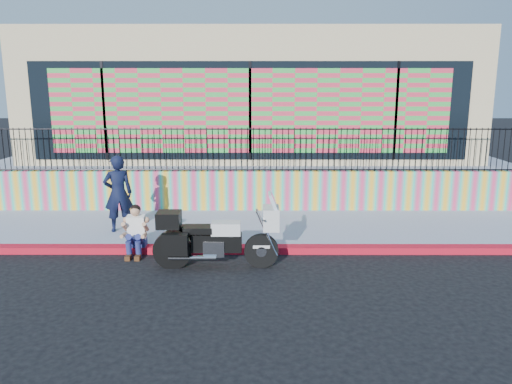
{
  "coord_description": "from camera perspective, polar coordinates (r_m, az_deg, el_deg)",
  "views": [
    {
      "loc": [
        0.19,
        -10.38,
        3.59
      ],
      "look_at": [
        0.17,
        1.2,
        1.1
      ],
      "focal_mm": 35.0,
      "sensor_mm": 36.0,
      "label": 1
    }
  ],
  "objects": [
    {
      "name": "elevated_platform",
      "position": [
        18.97,
        -0.49,
        3.15
      ],
      "size": [
        16.0,
        10.0,
        1.25
      ],
      "primitive_type": "cube",
      "color": "gray",
      "rests_on": "ground"
    },
    {
      "name": "sidewalk",
      "position": [
        12.54,
        -0.8,
        -4.14
      ],
      "size": [
        16.0,
        3.0,
        0.15
      ],
      "primitive_type": "cube",
      "color": "gray",
      "rests_on": "ground"
    },
    {
      "name": "metal_fence",
      "position": [
        13.74,
        -0.72,
        4.87
      ],
      "size": [
        15.8,
        0.04,
        1.2
      ],
      "primitive_type": null,
      "color": "black",
      "rests_on": "mural_wall"
    },
    {
      "name": "storefront_building",
      "position": [
        18.52,
        -0.51,
        11.09
      ],
      "size": [
        14.0,
        8.06,
        4.0
      ],
      "color": "#C8B485",
      "rests_on": "elevated_platform"
    },
    {
      "name": "red_curb",
      "position": [
        10.96,
        -0.93,
        -6.56
      ],
      "size": [
        16.0,
        0.3,
        0.15
      ],
      "primitive_type": "cube",
      "color": "red",
      "rests_on": "ground"
    },
    {
      "name": "police_officer",
      "position": [
        12.27,
        -15.47,
        -0.17
      ],
      "size": [
        0.78,
        0.65,
        1.84
      ],
      "primitive_type": "imported",
      "rotation": [
        0.0,
        0.0,
        3.5
      ],
      "color": "black",
      "rests_on": "sidewalk"
    },
    {
      "name": "police_motorcycle",
      "position": [
        9.98,
        -4.78,
        -5.09
      ],
      "size": [
        2.47,
        0.81,
        1.53
      ],
      "color": "black",
      "rests_on": "ground"
    },
    {
      "name": "ground",
      "position": [
        10.99,
        -0.93,
        -6.93
      ],
      "size": [
        90.0,
        90.0,
        0.0
      ],
      "primitive_type": "plane",
      "color": "black",
      "rests_on": "ground"
    },
    {
      "name": "mural_wall",
      "position": [
        13.94,
        -0.7,
        0.17
      ],
      "size": [
        16.0,
        0.2,
        1.1
      ],
      "primitive_type": "cube",
      "color": "#E13B6D",
      "rests_on": "sidewalk"
    },
    {
      "name": "seated_man",
      "position": [
        10.98,
        -13.63,
        -4.83
      ],
      "size": [
        0.54,
        0.71,
        1.06
      ],
      "color": "navy",
      "rests_on": "ground"
    }
  ]
}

